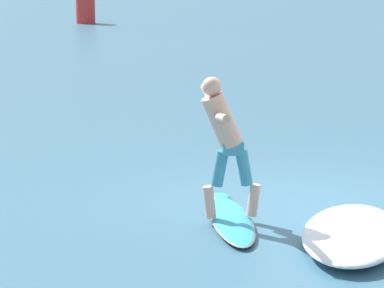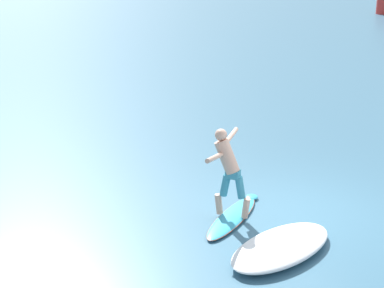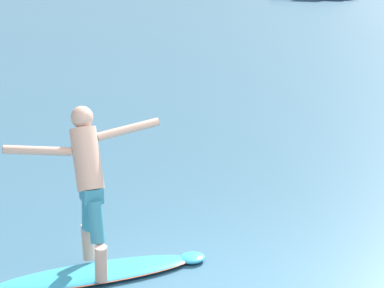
# 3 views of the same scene
# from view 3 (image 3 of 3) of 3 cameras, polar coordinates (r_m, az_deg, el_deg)

# --- Properties ---
(surfboard) EXTENTS (2.13, 1.69, 0.23)m
(surfboard) POSITION_cam_3_polar(r_m,az_deg,el_deg) (7.14, -8.26, -11.24)
(surfboard) COLOR #359FC0
(surfboard) RESTS_ON ground
(surfer) EXTENTS (1.34, 1.13, 1.75)m
(surfer) POSITION_cam_3_polar(r_m,az_deg,el_deg) (6.79, -9.22, -2.79)
(surfer) COLOR #D5A087
(surfer) RESTS_ON surfboard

